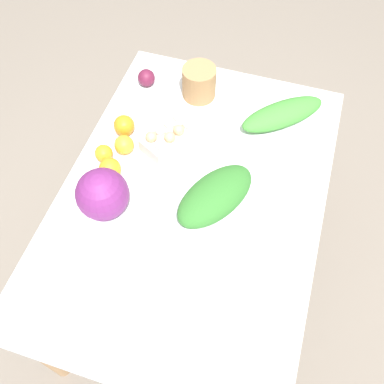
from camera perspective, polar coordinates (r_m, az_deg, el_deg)
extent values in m
plane|color=#70665B|center=(2.21, 0.00, -10.48)|extent=(8.00, 8.00, 0.00)
cube|color=silver|center=(1.57, 0.00, -0.69)|extent=(1.36, 0.94, 0.03)
cylinder|color=tan|center=(2.30, -5.22, 9.70)|extent=(0.06, 0.06, 0.70)
cylinder|color=tan|center=(1.83, -19.50, -19.50)|extent=(0.06, 0.06, 0.70)
cylinder|color=tan|center=(2.21, 15.13, 4.71)|extent=(0.06, 0.06, 0.70)
sphere|color=#6B2366|center=(1.48, -11.86, -0.30)|extent=(0.18, 0.18, 0.18)
cube|color=#A8A8A3|center=(1.68, -2.94, 7.31)|extent=(0.25, 0.20, 0.06)
sphere|color=white|center=(1.60, -4.23, 6.35)|extent=(0.04, 0.04, 0.04)
sphere|color=tan|center=(1.62, -2.99, 7.31)|extent=(0.04, 0.04, 0.04)
sphere|color=tan|center=(1.64, -1.78, 8.24)|extent=(0.04, 0.04, 0.04)
sphere|color=white|center=(1.67, -0.59, 9.15)|extent=(0.04, 0.04, 0.04)
sphere|color=tan|center=(1.63, -5.47, 7.31)|extent=(0.04, 0.04, 0.04)
sphere|color=white|center=(1.65, -4.23, 8.25)|extent=(0.04, 0.04, 0.04)
sphere|color=white|center=(1.67, -3.02, 9.15)|extent=(0.04, 0.04, 0.04)
sphere|color=white|center=(1.69, -1.83, 10.04)|extent=(0.04, 0.04, 0.04)
cylinder|color=#997047|center=(1.83, 0.95, 14.40)|extent=(0.14, 0.14, 0.14)
ellipsoid|color=#2D6B28|center=(1.50, 3.12, -0.49)|extent=(0.37, 0.31, 0.10)
ellipsoid|color=#3D8433|center=(1.78, 11.99, 10.14)|extent=(0.33, 0.35, 0.08)
sphere|color=#5B1933|center=(1.90, -6.10, 14.90)|extent=(0.07, 0.07, 0.07)
sphere|color=orange|center=(1.66, -11.69, 5.06)|extent=(0.07, 0.07, 0.07)
sphere|color=orange|center=(1.66, -9.04, 6.24)|extent=(0.08, 0.08, 0.08)
sphere|color=orange|center=(1.72, -9.04, 8.76)|extent=(0.08, 0.08, 0.08)
sphere|color=orange|center=(1.60, -10.90, 3.07)|extent=(0.08, 0.08, 0.08)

